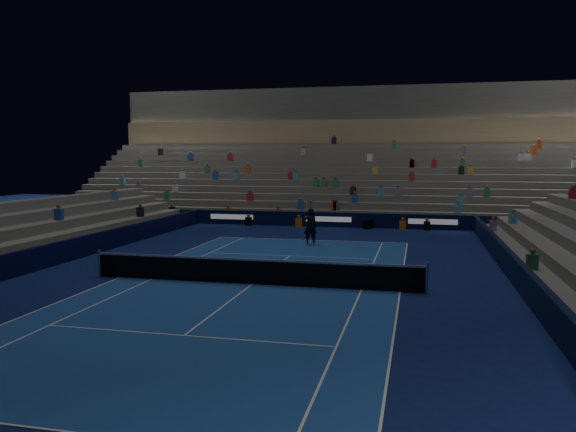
{
  "coord_description": "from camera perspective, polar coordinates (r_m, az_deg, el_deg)",
  "views": [
    {
      "loc": [
        6.06,
        -20.23,
        4.75
      ],
      "look_at": [
        0.0,
        6.0,
        2.0
      ],
      "focal_mm": 35.45,
      "sensor_mm": 36.0,
      "label": 1
    }
  ],
  "objects": [
    {
      "name": "tennis_player",
      "position": [
        30.99,
        2.24,
        -1.09
      ],
      "size": [
        0.86,
        0.7,
        2.04
      ],
      "primitive_type": "imported",
      "rotation": [
        0.0,
        0.0,
        3.47
      ],
      "color": "black",
      "rests_on": "ground"
    },
    {
      "name": "sponsor_barrier_west",
      "position": [
        25.99,
        -24.62,
        -4.12
      ],
      "size": [
        0.25,
        37.0,
        1.0
      ],
      "primitive_type": "cube",
      "color": "black",
      "rests_on": "ground"
    },
    {
      "name": "grandstand_main",
      "position": [
        48.53,
        5.84,
        4.19
      ],
      "size": [
        44.0,
        15.2,
        11.2
      ],
      "color": "#5E5E5A",
      "rests_on": "ground"
    },
    {
      "name": "court_surface",
      "position": [
        21.64,
        -3.6,
        -6.85
      ],
      "size": [
        10.97,
        23.77,
        0.01
      ],
      "primitive_type": "cube",
      "color": "#1A4491",
      "rests_on": "ground"
    },
    {
      "name": "sponsor_barrier_far",
      "position": [
        39.43,
        4.09,
        -0.37
      ],
      "size": [
        44.0,
        0.25,
        1.0
      ],
      "primitive_type": "cube",
      "color": "black",
      "rests_on": "ground"
    },
    {
      "name": "sponsor_barrier_east",
      "position": [
        20.99,
        22.85,
        -6.32
      ],
      "size": [
        0.25,
        37.0,
        1.0
      ],
      "primitive_type": "cube",
      "color": "black",
      "rests_on": "ground"
    },
    {
      "name": "tennis_net",
      "position": [
        21.54,
        -3.61,
        -5.55
      ],
      "size": [
        12.9,
        0.1,
        1.1
      ],
      "color": "#B2B2B7",
      "rests_on": "ground"
    },
    {
      "name": "broadcast_camera",
      "position": [
        38.64,
        8.02,
        -0.8
      ],
      "size": [
        0.66,
        1.01,
        0.63
      ],
      "color": "black",
      "rests_on": "ground"
    },
    {
      "name": "ground",
      "position": [
        21.64,
        -3.6,
        -6.86
      ],
      "size": [
        90.0,
        90.0,
        0.0
      ],
      "primitive_type": "plane",
      "color": "#0C184D",
      "rests_on": "ground"
    }
  ]
}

